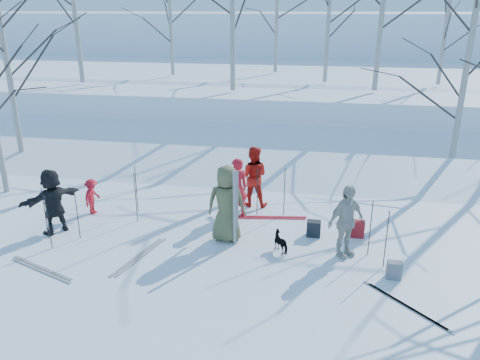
% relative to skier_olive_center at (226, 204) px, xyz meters
% --- Properties ---
extents(ground, '(120.00, 120.00, 0.00)m').
position_rel_skier_olive_center_xyz_m(ground, '(0.20, -0.77, -0.95)').
color(ground, white).
rests_on(ground, ground).
extents(snow_ramp, '(70.00, 9.49, 4.12)m').
position_rel_skier_olive_center_xyz_m(snow_ramp, '(0.20, 6.23, -0.80)').
color(snow_ramp, white).
rests_on(snow_ramp, ground).
extents(snow_plateau, '(70.00, 18.00, 2.20)m').
position_rel_skier_olive_center_xyz_m(snow_plateau, '(0.20, 16.23, 0.05)').
color(snow_plateau, white).
rests_on(snow_plateau, ground).
extents(far_hill, '(90.00, 30.00, 6.00)m').
position_rel_skier_olive_center_xyz_m(far_hill, '(0.20, 37.23, 1.05)').
color(far_hill, white).
rests_on(far_hill, ground).
extents(skier_olive_center, '(0.95, 0.64, 1.90)m').
position_rel_skier_olive_center_xyz_m(skier_olive_center, '(0.00, 0.00, 0.00)').
color(skier_olive_center, brown).
rests_on(skier_olive_center, ground).
extents(skier_red_north, '(0.72, 0.65, 1.66)m').
position_rel_skier_olive_center_xyz_m(skier_red_north, '(-0.00, 1.36, -0.12)').
color(skier_red_north, red).
rests_on(skier_red_north, ground).
extents(skier_redor_behind, '(0.85, 0.66, 1.74)m').
position_rel_skier_olive_center_xyz_m(skier_redor_behind, '(0.30, 2.23, -0.08)').
color(skier_redor_behind, red).
rests_on(skier_redor_behind, ground).
extents(skier_red_seated, '(0.41, 0.67, 0.99)m').
position_rel_skier_olive_center_xyz_m(skier_red_seated, '(-3.93, 0.89, -0.45)').
color(skier_red_seated, red).
rests_on(skier_red_seated, ground).
extents(skier_cream_east, '(1.02, 0.97, 1.70)m').
position_rel_skier_olive_center_xyz_m(skier_cream_east, '(2.78, -0.30, -0.10)').
color(skier_cream_east, beige).
rests_on(skier_cream_east, ground).
extents(skier_grey_west, '(1.27, 1.56, 1.66)m').
position_rel_skier_olive_center_xyz_m(skier_grey_west, '(-4.32, -0.33, -0.12)').
color(skier_grey_west, black).
rests_on(skier_grey_west, ground).
extents(dog, '(0.56, 0.58, 0.47)m').
position_rel_skier_olive_center_xyz_m(dog, '(1.37, -0.34, -0.71)').
color(dog, black).
rests_on(dog, ground).
extents(upright_ski_left, '(0.09, 0.16, 1.90)m').
position_rel_skier_olive_center_xyz_m(upright_ski_left, '(0.25, -0.27, 0.00)').
color(upright_ski_left, silver).
rests_on(upright_ski_left, ground).
extents(upright_ski_right, '(0.12, 0.23, 1.89)m').
position_rel_skier_olive_center_xyz_m(upright_ski_right, '(0.28, -0.17, 0.00)').
color(upright_ski_right, silver).
rests_on(upright_ski_right, ground).
extents(ski_pair_a, '(1.10, 1.99, 0.02)m').
position_rel_skier_olive_center_xyz_m(ski_pair_a, '(-1.78, -1.19, -0.94)').
color(ski_pair_a, silver).
rests_on(ski_pair_a, ground).
extents(ski_pair_b, '(2.10, 2.10, 0.02)m').
position_rel_skier_olive_center_xyz_m(ski_pair_b, '(3.90, -2.08, -0.94)').
color(ski_pair_b, silver).
rests_on(ski_pair_b, ground).
extents(ski_pair_c, '(1.48, 2.03, 0.02)m').
position_rel_skier_olive_center_xyz_m(ski_pair_c, '(-3.67, -2.09, -0.94)').
color(ski_pair_c, silver).
rests_on(ski_pair_c, ground).
extents(ski_pair_d, '(0.73, 1.96, 0.02)m').
position_rel_skier_olive_center_xyz_m(ski_pair_d, '(0.91, 1.44, -0.94)').
color(ski_pair_d, '#AD1825').
rests_on(ski_pair_d, ground).
extents(ski_pole_a, '(0.02, 0.02, 1.34)m').
position_rel_skier_olive_center_xyz_m(ski_pole_a, '(-3.57, -0.57, -0.28)').
color(ski_pole_a, black).
rests_on(ski_pole_a, ground).
extents(ski_pole_b, '(0.02, 0.02, 1.34)m').
position_rel_skier_olive_center_xyz_m(ski_pole_b, '(0.52, 1.57, -0.28)').
color(ski_pole_b, black).
rests_on(ski_pole_b, ground).
extents(ski_pole_c, '(0.02, 0.02, 1.34)m').
position_rel_skier_olive_center_xyz_m(ski_pole_c, '(-3.97, -1.16, -0.28)').
color(ski_pole_c, black).
rests_on(ski_pole_c, ground).
extents(ski_pole_d, '(0.02, 0.02, 1.34)m').
position_rel_skier_olive_center_xyz_m(ski_pole_d, '(1.24, 1.71, -0.28)').
color(ski_pole_d, black).
rests_on(ski_pole_d, ground).
extents(ski_pole_e, '(0.02, 0.02, 1.34)m').
position_rel_skier_olive_center_xyz_m(ski_pole_e, '(-2.77, 1.22, -0.28)').
color(ski_pole_e, black).
rests_on(ski_pole_e, ground).
extents(ski_pole_f, '(0.02, 0.02, 1.34)m').
position_rel_skier_olive_center_xyz_m(ski_pole_f, '(3.63, -0.67, -0.28)').
color(ski_pole_f, black).
rests_on(ski_pole_f, ground).
extents(ski_pole_g, '(0.02, 0.02, 1.34)m').
position_rel_skier_olive_center_xyz_m(ski_pole_g, '(3.34, -0.15, -0.28)').
color(ski_pole_g, black).
rests_on(ski_pole_g, ground).
extents(ski_pole_h, '(0.02, 0.02, 1.34)m').
position_rel_skier_olive_center_xyz_m(ski_pole_h, '(-2.56, 0.64, -0.28)').
color(ski_pole_h, black).
rests_on(ski_pole_h, ground).
extents(ski_pole_i, '(0.02, 0.02, 1.34)m').
position_rel_skier_olive_center_xyz_m(ski_pole_i, '(-4.32, -0.72, -0.28)').
color(ski_pole_i, black).
rests_on(ski_pole_i, ground).
extents(backpack_red, '(0.32, 0.22, 0.42)m').
position_rel_skier_olive_center_xyz_m(backpack_red, '(3.14, 0.72, -0.74)').
color(backpack_red, maroon).
rests_on(backpack_red, ground).
extents(backpack_grey, '(0.30, 0.20, 0.38)m').
position_rel_skier_olive_center_xyz_m(backpack_grey, '(3.79, -1.10, -0.76)').
color(backpack_grey, slate).
rests_on(backpack_grey, ground).
extents(backpack_dark, '(0.34, 0.24, 0.40)m').
position_rel_skier_olive_center_xyz_m(backpack_dark, '(2.08, 0.56, -0.75)').
color(backpack_dark, black).
rests_on(backpack_dark, ground).
extents(birch_plateau_a, '(3.43, 3.43, 4.04)m').
position_rel_skier_olive_center_xyz_m(birch_plateau_a, '(7.01, 11.80, 3.27)').
color(birch_plateau_a, silver).
rests_on(birch_plateau_a, snow_plateau).
extents(birch_plateau_c, '(3.69, 3.69, 4.42)m').
position_rel_skier_olive_center_xyz_m(birch_plateau_c, '(-5.39, 12.86, 3.46)').
color(birch_plateau_c, silver).
rests_on(birch_plateau_c, snow_plateau).
extents(birch_plateau_d, '(5.32, 5.32, 6.74)m').
position_rel_skier_olive_center_xyz_m(birch_plateau_d, '(4.14, 9.72, 4.62)').
color(birch_plateau_d, silver).
rests_on(birch_plateau_d, snow_plateau).
extents(birch_plateau_e, '(5.36, 5.36, 6.80)m').
position_rel_skier_olive_center_xyz_m(birch_plateau_e, '(-8.62, 9.71, 4.65)').
color(birch_plateau_e, silver).
rests_on(birch_plateau_e, snow_plateau).
extents(birch_plateau_f, '(4.33, 4.33, 5.33)m').
position_rel_skier_olive_center_xyz_m(birch_plateau_f, '(2.13, 11.67, 3.91)').
color(birch_plateau_f, silver).
rests_on(birch_plateau_f, snow_plateau).
extents(birch_plateau_g, '(4.90, 4.90, 6.14)m').
position_rel_skier_olive_center_xyz_m(birch_plateau_g, '(-1.53, 8.74, 4.32)').
color(birch_plateau_g, silver).
rests_on(birch_plateau_g, snow_plateau).
extents(birch_plateau_h, '(4.28, 4.28, 5.25)m').
position_rel_skier_olive_center_xyz_m(birch_plateau_h, '(-0.46, 14.90, 3.88)').
color(birch_plateau_h, silver).
rests_on(birch_plateau_h, snow_plateau).
extents(birch_edge_d, '(5.20, 5.20, 6.57)m').
position_rel_skier_olive_center_xyz_m(birch_edge_d, '(-8.63, 4.71, 2.34)').
color(birch_edge_d, silver).
rests_on(birch_edge_d, ground).
extents(birch_edge_e, '(4.48, 4.48, 5.55)m').
position_rel_skier_olive_center_xyz_m(birch_edge_e, '(6.42, 5.72, 1.82)').
color(birch_edge_e, silver).
rests_on(birch_edge_e, ground).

